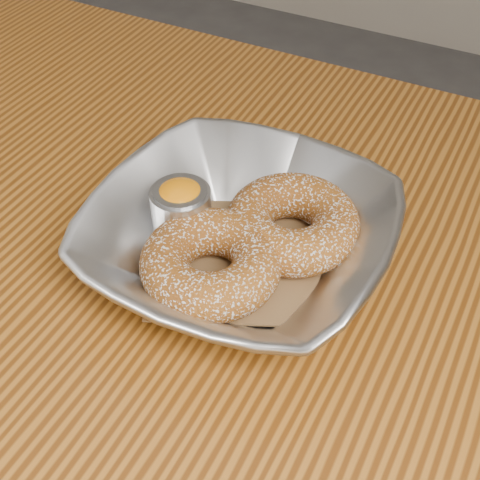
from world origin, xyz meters
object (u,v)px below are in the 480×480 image
at_px(donut_back, 292,223).
at_px(table, 116,324).
at_px(donut_front, 211,263).
at_px(ramekin, 181,210).
at_px(serving_bowl, 240,240).

bearing_deg(donut_back, table, -151.05).
relative_size(donut_front, ramekin, 2.04).
bearing_deg(donut_front, donut_back, 62.19).
bearing_deg(ramekin, donut_front, -37.87).
height_order(table, donut_back, donut_back).
bearing_deg(table, ramekin, 39.02).
bearing_deg(serving_bowl, table, -160.13).
distance_m(table, serving_bowl, 0.18).
relative_size(serving_bowl, donut_back, 2.17).
xyz_separation_m(table, ramekin, (0.06, 0.05, 0.14)).
bearing_deg(donut_back, serving_bowl, -127.87).
distance_m(serving_bowl, donut_back, 0.05).
bearing_deg(donut_front, ramekin, 142.13).
distance_m(serving_bowl, ramekin, 0.06).
height_order(donut_back, donut_front, same).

